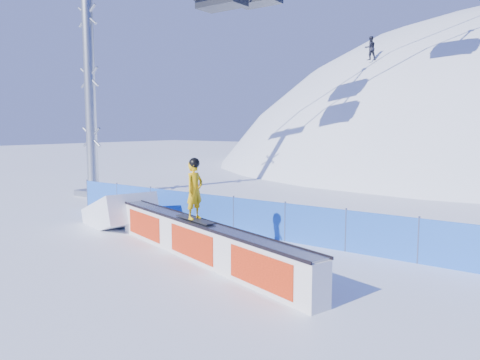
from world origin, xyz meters
The scene contains 5 objects.
ground centered at (0.00, 0.00, 0.00)m, with size 160.00×160.00×0.00m, color white.
safety_fence centered at (0.00, 4.50, 0.60)m, with size 22.05×0.05×1.30m.
rail_box centered at (-1.73, 1.37, 0.52)m, with size 8.57×3.15×1.05m.
snow_ramp centered at (-6.98, 2.97, 0.00)m, with size 2.73×1.82×1.02m, color white, non-canonical shape.
snowboarder centered at (-1.98, 1.44, 1.88)m, with size 1.62×0.74×1.67m.
Camera 1 is at (6.31, -7.74, 3.55)m, focal length 35.00 mm.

